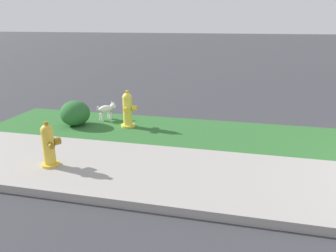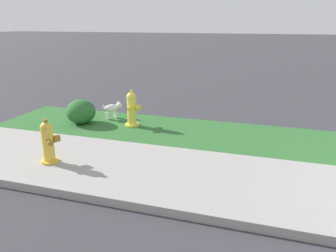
% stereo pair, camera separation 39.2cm
% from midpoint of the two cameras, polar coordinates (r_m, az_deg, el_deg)
% --- Properties ---
extents(fire_hydrant_mid_block, '(0.36, 0.39, 0.81)m').
position_cam_midpoint_polar(fire_hydrant_mid_block, '(7.18, -4.74, 2.97)').
color(fire_hydrant_mid_block, yellow).
rests_on(fire_hydrant_mid_block, ground).
extents(fire_hydrant_by_grass_verge, '(0.34, 0.34, 0.74)m').
position_cam_midpoint_polar(fire_hydrant_by_grass_verge, '(5.55, -18.25, -2.72)').
color(fire_hydrant_by_grass_verge, gold).
rests_on(fire_hydrant_by_grass_verge, ground).
extents(small_white_dog, '(0.36, 0.44, 0.41)m').
position_cam_midpoint_polar(small_white_dog, '(7.83, -8.21, 3.05)').
color(small_white_dog, white).
rests_on(small_white_dog, ground).
extents(shrub_bush_mid_verge, '(0.65, 0.65, 0.55)m').
position_cam_midpoint_polar(shrub_bush_mid_verge, '(7.57, -13.50, 2.44)').
color(shrub_bush_mid_verge, '#28662D').
rests_on(shrub_bush_mid_verge, ground).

